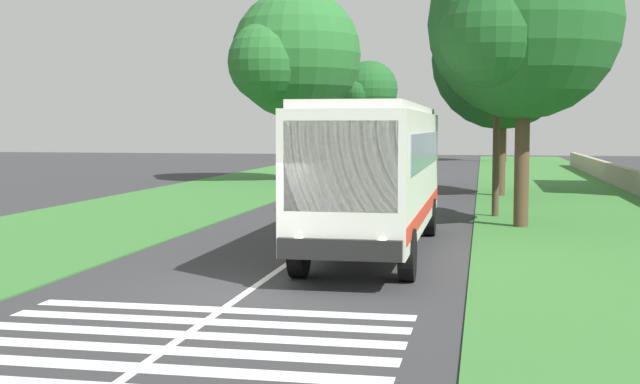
# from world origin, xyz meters

# --- Properties ---
(ground) EXTENTS (160.00, 160.00, 0.00)m
(ground) POSITION_xyz_m (0.00, 0.00, 0.00)
(ground) COLOR #333335
(grass_verge_left) EXTENTS (120.00, 8.00, 0.04)m
(grass_verge_left) POSITION_xyz_m (15.00, 8.20, 0.02)
(grass_verge_left) COLOR #387533
(grass_verge_left) RESTS_ON ground
(grass_verge_right) EXTENTS (120.00, 8.00, 0.04)m
(grass_verge_right) POSITION_xyz_m (15.00, -8.20, 0.02)
(grass_verge_right) COLOR #387533
(grass_verge_right) RESTS_ON ground
(centre_line) EXTENTS (110.00, 0.16, 0.01)m
(centre_line) POSITION_xyz_m (15.00, 0.00, 0.00)
(centre_line) COLOR silver
(centre_line) RESTS_ON ground
(coach_bus) EXTENTS (11.16, 2.62, 3.73)m
(coach_bus) POSITION_xyz_m (5.48, -1.80, 2.15)
(coach_bus) COLOR silver
(coach_bus) RESTS_ON ground
(zebra_crossing) EXTENTS (5.85, 6.80, 0.01)m
(zebra_crossing) POSITION_xyz_m (-4.51, 0.00, 0.00)
(zebra_crossing) COLOR silver
(zebra_crossing) RESTS_ON ground
(trailing_car_0) EXTENTS (4.30, 1.78, 1.43)m
(trailing_car_0) POSITION_xyz_m (23.65, 2.08, 0.67)
(trailing_car_0) COLOR gray
(trailing_car_0) RESTS_ON ground
(trailing_car_1) EXTENTS (4.30, 1.78, 1.43)m
(trailing_car_1) POSITION_xyz_m (31.44, 1.56, 0.67)
(trailing_car_1) COLOR gray
(trailing_car_1) RESTS_ON ground
(trailing_minibus_0) EXTENTS (6.00, 2.14, 2.53)m
(trailing_minibus_0) POSITION_xyz_m (39.35, 1.61, 1.55)
(trailing_minibus_0) COLOR silver
(trailing_minibus_0) RESTS_ON ground
(roadside_tree_left_1) EXTENTS (8.52, 7.40, 10.98)m
(roadside_tree_left_1) POSITION_xyz_m (31.47, 6.27, 7.15)
(roadside_tree_left_1) COLOR brown
(roadside_tree_left_1) RESTS_ON grass_verge_left
(roadside_tree_left_2) EXTENTS (6.34, 5.44, 9.39)m
(roadside_tree_left_2) POSITION_xyz_m (64.03, 6.34, 6.56)
(roadside_tree_left_2) COLOR #4C3826
(roadside_tree_left_2) RESTS_ON grass_verge_left
(roadside_tree_right_0) EXTENTS (7.50, 6.39, 9.41)m
(roadside_tree_right_0) POSITION_xyz_m (23.93, -5.13, 6.09)
(roadside_tree_right_0) COLOR #4C3826
(roadside_tree_right_0) RESTS_ON grass_verge_right
(roadside_tree_right_1) EXTENTS (7.17, 6.02, 9.40)m
(roadside_tree_right_1) POSITION_xyz_m (11.76, -5.56, 6.26)
(roadside_tree_right_1) COLOR #4C3826
(roadside_tree_right_1) RESTS_ON grass_verge_right
(roadside_tree_right_2) EXTENTS (5.73, 4.61, 10.37)m
(roadside_tree_right_2) POSITION_xyz_m (62.30, -6.15, 7.96)
(roadside_tree_right_2) COLOR #3D2D1E
(roadside_tree_right_2) RESTS_ON grass_verge_right
(utility_pole) EXTENTS (0.24, 1.40, 7.25)m
(utility_pole) POSITION_xyz_m (14.50, -4.91, 3.80)
(utility_pole) COLOR #473828
(utility_pole) RESTS_ON grass_verge_right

